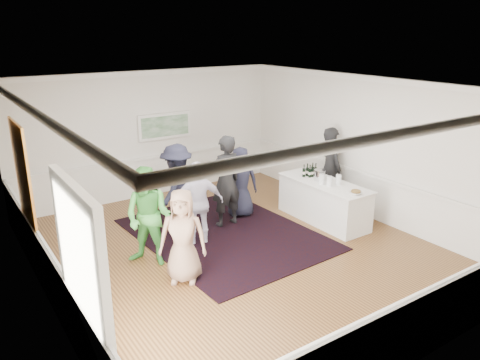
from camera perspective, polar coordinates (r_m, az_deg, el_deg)
floor at (r=9.30m, az=-0.32°, el=-8.57°), size 8.00×8.00×0.00m
ceiling at (r=8.38m, az=-0.36°, el=11.41°), size 7.00×8.00×0.02m
wall_left at (r=7.47m, az=-23.35°, el=-3.60°), size 0.02×8.00×3.20m
wall_right at (r=10.97m, az=15.10°, el=3.87°), size 0.02×8.00×3.20m
wall_back at (r=12.13m, az=-10.92°, el=5.48°), size 7.00×0.02×3.20m
wall_front at (r=6.03m, az=21.48°, el=-8.48°), size 7.00×0.02×3.20m
wainscoting at (r=9.09m, az=-0.33°, el=-5.75°), size 7.00×8.00×1.00m
mirror at (r=8.64m, az=-24.93°, el=0.41°), size 0.05×1.25×1.85m
doorway at (r=5.84m, az=-18.78°, el=-11.05°), size 0.10×1.78×2.56m
landscape_painting at (r=12.21m, az=-9.14°, el=6.52°), size 1.44×0.06×0.66m
area_rug at (r=9.98m, az=-1.81°, el=-6.58°), size 3.42×4.37×0.02m
serving_table at (r=10.68m, az=10.15°, el=-2.57°), size 0.86×2.26×0.92m
bartender at (r=11.42m, az=10.93°, el=1.51°), size 0.58×0.78×1.97m
guest_tan at (r=7.99m, az=-7.00°, el=-6.81°), size 0.96×0.90×1.65m
guest_green at (r=8.61m, az=-11.10°, el=-4.43°), size 1.11×1.14×1.85m
guest_lilac at (r=9.34m, az=-5.05°, el=-2.81°), size 1.08×0.69×1.71m
guest_dark_a at (r=10.06m, az=-7.65°, el=-0.86°), size 1.39×1.27×1.87m
guest_dark_b at (r=10.10m, az=-1.76°, el=-0.16°), size 0.76×0.52×2.03m
guest_navy at (r=10.69m, az=0.05°, el=-0.26°), size 0.94×0.83×1.63m
wine_bottles at (r=10.85m, az=8.57°, el=1.25°), size 0.36×0.19×0.31m
juice_pitchers at (r=10.32m, az=10.90°, el=0.03°), size 0.40×0.33×0.24m
ice_bucket at (r=10.60m, az=9.68°, el=0.55°), size 0.26×0.26×0.25m
nut_bowl at (r=9.90m, az=13.94°, el=-1.46°), size 0.27×0.27×0.08m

